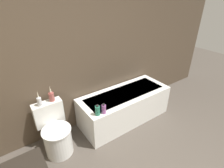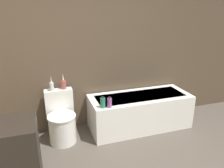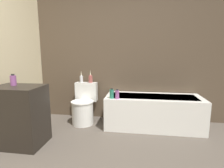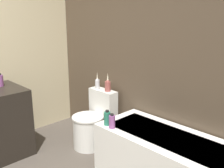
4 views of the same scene
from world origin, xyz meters
The scene contains 9 objects.
wall_back_tiled centered at (0.00, 2.15, 1.30)m, with size 6.40×0.06×2.60m.
bathtub centered at (0.67, 1.77, 0.28)m, with size 1.62×0.65×0.55m.
toilet centered at (-0.58, 1.78, 0.30)m, with size 0.41×0.55×0.72m.
vanity_counter centered at (-1.21, 0.89, 0.42)m, with size 0.65×0.48×0.83m.
soap_bottle_glass centered at (-1.30, 0.94, 0.91)m, with size 0.08×0.08×0.16m.
vase_gold centered at (-0.67, 1.96, 0.80)m, with size 0.06×0.06×0.23m.
vase_silver centered at (-0.49, 1.99, 0.81)m, with size 0.08×0.08×0.24m.
shampoo_bottle_tall centered at (-0.02, 1.53, 0.62)m, with size 0.07×0.07×0.17m.
shampoo_bottle_short centered at (0.07, 1.51, 0.62)m, with size 0.07×0.07×0.16m.
Camera 3 is at (0.39, -1.21, 1.26)m, focal length 28.00 mm.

